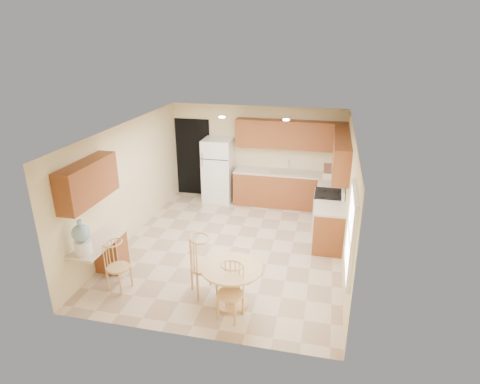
% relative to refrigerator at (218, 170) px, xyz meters
% --- Properties ---
extents(floor, '(5.50, 5.50, 0.00)m').
position_rel_refrigerator_xyz_m(floor, '(0.95, -2.40, -0.84)').
color(floor, '#CDB394').
rests_on(floor, ground).
extents(ceiling, '(4.50, 5.50, 0.02)m').
position_rel_refrigerator_xyz_m(ceiling, '(0.95, -2.40, 1.66)').
color(ceiling, white).
rests_on(ceiling, wall_back).
extents(wall_back, '(4.50, 0.02, 2.50)m').
position_rel_refrigerator_xyz_m(wall_back, '(0.95, 0.35, 0.41)').
color(wall_back, beige).
rests_on(wall_back, floor).
extents(wall_front, '(4.50, 0.02, 2.50)m').
position_rel_refrigerator_xyz_m(wall_front, '(0.95, -5.15, 0.41)').
color(wall_front, beige).
rests_on(wall_front, floor).
extents(wall_left, '(0.02, 5.50, 2.50)m').
position_rel_refrigerator_xyz_m(wall_left, '(-1.30, -2.40, 0.41)').
color(wall_left, beige).
rests_on(wall_left, floor).
extents(wall_right, '(0.02, 5.50, 2.50)m').
position_rel_refrigerator_xyz_m(wall_right, '(3.20, -2.40, 0.41)').
color(wall_right, beige).
rests_on(wall_right, floor).
extents(doorway, '(0.90, 0.02, 2.10)m').
position_rel_refrigerator_xyz_m(doorway, '(-0.80, 0.34, 0.21)').
color(doorway, black).
rests_on(doorway, floor).
extents(base_cab_back, '(2.75, 0.60, 0.87)m').
position_rel_refrigerator_xyz_m(base_cab_back, '(1.83, 0.05, -0.41)').
color(base_cab_back, brown).
rests_on(base_cab_back, floor).
extents(counter_back, '(2.75, 0.63, 0.04)m').
position_rel_refrigerator_xyz_m(counter_back, '(1.83, 0.05, 0.05)').
color(counter_back, beige).
rests_on(counter_back, base_cab_back).
extents(base_cab_right_a, '(0.60, 0.59, 0.87)m').
position_rel_refrigerator_xyz_m(base_cab_right_a, '(2.90, -0.54, -0.41)').
color(base_cab_right_a, brown).
rests_on(base_cab_right_a, floor).
extents(counter_right_a, '(0.63, 0.59, 0.04)m').
position_rel_refrigerator_xyz_m(counter_right_a, '(2.90, -0.54, 0.05)').
color(counter_right_a, beige).
rests_on(counter_right_a, base_cab_right_a).
extents(base_cab_right_b, '(0.60, 0.80, 0.87)m').
position_rel_refrigerator_xyz_m(base_cab_right_b, '(2.90, -2.00, -0.41)').
color(base_cab_right_b, brown).
rests_on(base_cab_right_b, floor).
extents(counter_right_b, '(0.63, 0.80, 0.04)m').
position_rel_refrigerator_xyz_m(counter_right_b, '(2.90, -2.00, 0.05)').
color(counter_right_b, beige).
rests_on(counter_right_b, base_cab_right_b).
extents(upper_cab_back, '(2.75, 0.33, 0.70)m').
position_rel_refrigerator_xyz_m(upper_cab_back, '(1.83, 0.19, 1.01)').
color(upper_cab_back, brown).
rests_on(upper_cab_back, wall_back).
extents(upper_cab_right, '(0.33, 2.42, 0.70)m').
position_rel_refrigerator_xyz_m(upper_cab_right, '(3.04, -1.19, 1.01)').
color(upper_cab_right, brown).
rests_on(upper_cab_right, wall_right).
extents(upper_cab_left, '(0.33, 1.40, 0.70)m').
position_rel_refrigerator_xyz_m(upper_cab_left, '(-1.13, -4.00, 1.01)').
color(upper_cab_left, brown).
rests_on(upper_cab_left, wall_left).
extents(sink, '(0.78, 0.44, 0.01)m').
position_rel_refrigerator_xyz_m(sink, '(1.80, 0.05, 0.07)').
color(sink, silver).
rests_on(sink, counter_back).
extents(range_hood, '(0.50, 0.76, 0.14)m').
position_rel_refrigerator_xyz_m(range_hood, '(2.95, -1.22, 0.58)').
color(range_hood, silver).
rests_on(range_hood, upper_cab_right).
extents(desk_pedestal, '(0.48, 0.42, 0.72)m').
position_rel_refrigerator_xyz_m(desk_pedestal, '(-1.05, -3.72, -0.48)').
color(desk_pedestal, brown).
rests_on(desk_pedestal, floor).
extents(desk_top, '(0.50, 1.20, 0.04)m').
position_rel_refrigerator_xyz_m(desk_top, '(-1.05, -4.10, -0.09)').
color(desk_top, beige).
rests_on(desk_top, desk_pedestal).
extents(window, '(0.06, 1.12, 1.30)m').
position_rel_refrigerator_xyz_m(window, '(3.18, -4.25, 0.66)').
color(window, white).
rests_on(window, wall_right).
extents(can_light_a, '(0.14, 0.14, 0.02)m').
position_rel_refrigerator_xyz_m(can_light_a, '(0.45, -1.20, 1.64)').
color(can_light_a, white).
rests_on(can_light_a, ceiling).
extents(can_light_b, '(0.14, 0.14, 0.02)m').
position_rel_refrigerator_xyz_m(can_light_b, '(1.85, -1.20, 1.64)').
color(can_light_b, white).
rests_on(can_light_b, ceiling).
extents(refrigerator, '(0.74, 0.72, 1.68)m').
position_rel_refrigerator_xyz_m(refrigerator, '(0.00, 0.00, 0.00)').
color(refrigerator, white).
rests_on(refrigerator, floor).
extents(stove, '(0.65, 0.76, 1.09)m').
position_rel_refrigerator_xyz_m(stove, '(2.88, -1.22, -0.37)').
color(stove, white).
rests_on(stove, floor).
extents(dining_table, '(0.98, 0.98, 0.72)m').
position_rel_refrigerator_xyz_m(dining_table, '(1.42, -4.30, -0.37)').
color(dining_table, '#DDAD6E').
rests_on(dining_table, floor).
extents(chair_table_a, '(0.47, 0.59, 1.06)m').
position_rel_refrigerator_xyz_m(chair_table_a, '(0.87, -4.16, -0.19)').
color(chair_table_a, '#DDAD6E').
rests_on(chair_table_a, floor).
extents(chair_table_b, '(0.40, 0.42, 0.92)m').
position_rel_refrigerator_xyz_m(chair_table_b, '(1.47, -4.69, -0.28)').
color(chair_table_b, '#DDAD6E').
rests_on(chair_table_b, floor).
extents(chair_desk, '(0.39, 0.51, 0.89)m').
position_rel_refrigerator_xyz_m(chair_desk, '(-0.60, -4.36, -0.30)').
color(chair_desk, '#DDAD6E').
rests_on(chair_desk, floor).
extents(water_crock, '(0.30, 0.30, 0.61)m').
position_rel_refrigerator_xyz_m(water_crock, '(-1.05, -4.50, 0.20)').
color(water_crock, white).
rests_on(water_crock, desk_top).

